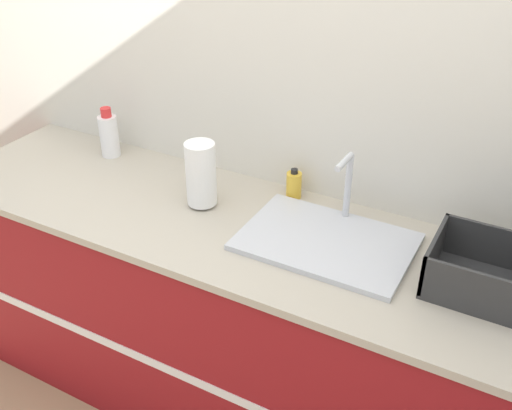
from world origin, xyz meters
name	(u,v)px	position (x,y,z in m)	size (l,w,h in m)	color
wall_back	(270,91)	(0.00, 0.69, 1.30)	(4.72, 0.06, 2.60)	beige
counter_cabinet	(226,316)	(0.00, 0.33, 0.47)	(2.35, 0.68, 0.93)	maroon
sink	(327,239)	(0.39, 0.37, 0.95)	(0.57, 0.39, 0.27)	silver
paper_towel_roll	(201,174)	(-0.12, 0.38, 1.06)	(0.11, 0.11, 0.25)	#4C4C51
dish_rack	(478,273)	(0.88, 0.36, 0.99)	(0.29, 0.28, 0.15)	#2D2D2D
bottle_white_spray	(109,135)	(-0.69, 0.54, 1.03)	(0.08, 0.08, 0.22)	white
soap_dispenser	(294,185)	(0.16, 0.59, 0.99)	(0.06, 0.06, 0.12)	gold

